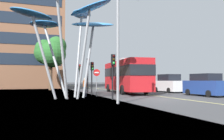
{
  "coord_description": "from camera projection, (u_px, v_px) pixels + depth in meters",
  "views": [
    {
      "loc": [
        -9.78,
        -16.1,
        1.49
      ],
      "look_at": [
        -1.62,
        7.34,
        2.5
      ],
      "focal_mm": 38.6,
      "sensor_mm": 36.0,
      "label": 1
    }
  ],
  "objects": [
    {
      "name": "pedestrian",
      "position": [
        85.0,
        87.0,
        21.15
      ],
      "size": [
        0.34,
        0.34,
        1.65
      ],
      "color": "#2D3342",
      "rests_on": "ground"
    },
    {
      "name": "ground",
      "position": [
        155.0,
        100.0,
        18.11
      ],
      "size": [
        120.0,
        240.0,
        0.1
      ],
      "color": "#424244"
    },
    {
      "name": "red_bus",
      "position": [
        126.0,
        75.0,
        27.03
      ],
      "size": [
        3.42,
        10.69,
        3.79
      ],
      "color": "red",
      "rests_on": "ground"
    },
    {
      "name": "traffic_light_island_mid",
      "position": [
        88.0,
        68.0,
        27.07
      ],
      "size": [
        0.28,
        0.42,
        3.9
      ],
      "color": "black",
      "rests_on": "ground"
    },
    {
      "name": "no_entry_sign",
      "position": [
        97.0,
        78.0,
        20.91
      ],
      "size": [
        0.6,
        0.12,
        2.42
      ],
      "color": "gray",
      "rests_on": "ground"
    },
    {
      "name": "car_side_street",
      "position": [
        129.0,
        83.0,
        39.94
      ],
      "size": [
        1.95,
        3.99,
        2.08
      ],
      "color": "gold",
      "rests_on": "ground"
    },
    {
      "name": "tree_pavement_far",
      "position": [
        41.0,
        56.0,
        41.68
      ],
      "size": [
        4.53,
        4.35,
        7.97
      ],
      "color": "brown",
      "rests_on": "ground"
    },
    {
      "name": "traffic_light_kerb_near",
      "position": [
        113.0,
        67.0,
        17.96
      ],
      "size": [
        0.28,
        0.42,
        3.39
      ],
      "color": "black",
      "rests_on": "ground"
    },
    {
      "name": "street_lamp",
      "position": [
        124.0,
        31.0,
        15.28
      ],
      "size": [
        1.74,
        0.44,
        7.14
      ],
      "color": "gray",
      "rests_on": "ground"
    },
    {
      "name": "leaf_sculpture",
      "position": [
        68.0,
        17.0,
        19.39
      ],
      "size": [
        8.82,
        8.42,
        9.08
      ],
      "color": "#9EA0A5",
      "rests_on": "ground"
    },
    {
      "name": "car_parked_mid",
      "position": [
        169.0,
        84.0,
        28.51
      ],
      "size": [
        2.03,
        4.44,
        2.14
      ],
      "color": "silver",
      "rests_on": "ground"
    },
    {
      "name": "tree_pavement_near",
      "position": [
        50.0,
        52.0,
        35.31
      ],
      "size": [
        4.76,
        4.83,
        8.03
      ],
      "color": "brown",
      "rests_on": "ground"
    },
    {
      "name": "backdrop_building",
      "position": [
        8.0,
        17.0,
        45.36
      ],
      "size": [
        19.11,
        15.5,
        26.55
      ],
      "color": "brown",
      "rests_on": "ground"
    },
    {
      "name": "car_parked_near",
      "position": [
        205.0,
        85.0,
        22.08
      ],
      "size": [
        1.95,
        4.53,
        2.05
      ],
      "color": "navy",
      "rests_on": "ground"
    },
    {
      "name": "traffic_light_opposite",
      "position": [
        80.0,
        72.0,
        32.16
      ],
      "size": [
        0.28,
        0.42,
        3.56
      ],
      "color": "black",
      "rests_on": "ground"
    },
    {
      "name": "car_parked_far",
      "position": [
        145.0,
        84.0,
        34.76
      ],
      "size": [
        2.06,
        3.85,
        1.96
      ],
      "color": "maroon",
      "rests_on": "ground"
    },
    {
      "name": "traffic_light_kerb_far",
      "position": [
        92.0,
        71.0,
        23.37
      ],
      "size": [
        0.28,
        0.42,
        3.22
      ],
      "color": "black",
      "rests_on": "ground"
    }
  ]
}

